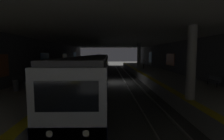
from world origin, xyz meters
TOP-DOWN VIEW (x-y plane):
  - ground_plane at (0.00, 0.00)m, footprint 120.00×120.00m
  - track_left at (0.00, -2.20)m, footprint 60.00×1.53m
  - track_right at (0.00, 2.20)m, footprint 60.00×1.53m
  - platform_left at (0.00, -6.55)m, footprint 60.00×5.30m
  - platform_right at (0.00, 6.55)m, footprint 60.00×5.30m
  - wall_left at (0.03, -9.45)m, footprint 60.00×0.56m
  - wall_right at (0.06, 9.45)m, footprint 60.00×0.56m
  - ceiling_slab at (0.00, 0.00)m, footprint 60.00×19.40m
  - pillar_near at (-12.40, -4.35)m, footprint 0.56×0.56m
  - pillar_far at (5.58, -4.35)m, footprint 0.56×0.56m
  - metro_train at (12.81, 2.20)m, footprint 59.41×2.83m
  - bench_left_mid at (-8.03, -8.53)m, footprint 1.70×0.47m
  - bench_left_far at (15.51, -8.53)m, footprint 1.70×0.47m
  - bench_right_near at (-7.73, 8.53)m, footprint 1.70×0.47m
  - bench_right_mid at (10.60, 8.53)m, footprint 1.70×0.47m
  - person_waiting_near at (3.91, 8.36)m, footprint 0.60×0.23m
  - person_walking_mid at (9.58, -5.97)m, footprint 0.60×0.23m
  - backpack_on_floor at (5.48, 5.91)m, footprint 0.30×0.20m
  - trash_bin at (-9.71, 7.80)m, footprint 0.44×0.44m

SIDE VIEW (x-z plane):
  - ground_plane at x=0.00m, z-range 0.00..0.00m
  - track_left at x=0.00m, z-range 0.00..0.16m
  - track_right at x=0.00m, z-range 0.00..0.16m
  - platform_left at x=0.00m, z-range 0.00..1.05m
  - platform_right at x=0.00m, z-range 0.00..1.05m
  - backpack_on_floor at x=5.48m, z-range 1.05..1.45m
  - trash_bin at x=-9.71m, z-range 1.05..1.90m
  - bench_left_mid at x=-8.03m, z-range 1.14..2.00m
  - bench_left_far at x=15.51m, z-range 1.14..2.00m
  - bench_right_near at x=-7.73m, z-range 1.14..2.00m
  - bench_right_mid at x=10.60m, z-range 1.14..2.00m
  - person_walking_mid at x=9.58m, z-range 1.12..2.81m
  - person_waiting_near at x=3.91m, z-range 1.13..2.83m
  - metro_train at x=12.81m, z-range 0.28..3.77m
  - wall_left at x=0.03m, z-range 0.00..5.60m
  - wall_right at x=0.06m, z-range 0.00..5.60m
  - pillar_near at x=-12.40m, z-range 1.05..5.60m
  - pillar_far at x=5.58m, z-range 1.05..5.60m
  - ceiling_slab at x=0.00m, z-range 5.60..6.00m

